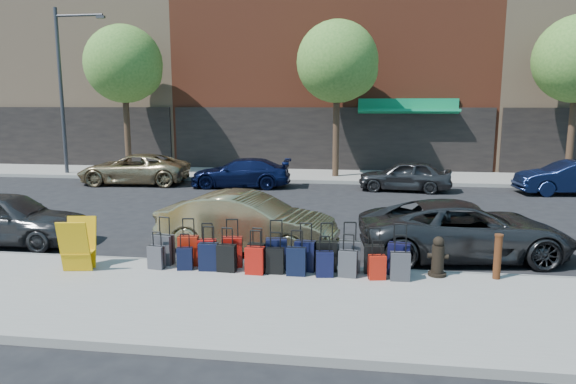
# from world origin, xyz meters

# --- Properties ---
(ground) EXTENTS (120.00, 120.00, 0.00)m
(ground) POSITION_xyz_m (0.00, 0.00, 0.00)
(ground) COLOR black
(ground) RESTS_ON ground
(sidewalk_near) EXTENTS (60.00, 4.00, 0.15)m
(sidewalk_near) POSITION_xyz_m (0.00, -6.50, 0.07)
(sidewalk_near) COLOR gray
(sidewalk_near) RESTS_ON ground
(sidewalk_far) EXTENTS (60.00, 4.00, 0.15)m
(sidewalk_far) POSITION_xyz_m (0.00, 10.00, 0.07)
(sidewalk_far) COLOR gray
(sidewalk_far) RESTS_ON ground
(curb_near) EXTENTS (60.00, 0.08, 0.15)m
(curb_near) POSITION_xyz_m (0.00, -4.48, 0.07)
(curb_near) COLOR gray
(curb_near) RESTS_ON ground
(curb_far) EXTENTS (60.00, 0.08, 0.15)m
(curb_far) POSITION_xyz_m (0.00, 7.98, 0.07)
(curb_far) COLOR gray
(curb_far) RESTS_ON ground
(building_left) EXTENTS (15.00, 12.12, 16.00)m
(building_left) POSITION_xyz_m (-16.00, 17.98, 7.98)
(building_left) COLOR #9D7F60
(building_left) RESTS_ON ground
(tree_left) EXTENTS (3.80, 3.80, 7.27)m
(tree_left) POSITION_xyz_m (-9.86, 9.50, 5.41)
(tree_left) COLOR black
(tree_left) RESTS_ON sidewalk_far
(tree_center) EXTENTS (3.80, 3.80, 7.27)m
(tree_center) POSITION_xyz_m (0.64, 9.50, 5.41)
(tree_center) COLOR black
(tree_center) RESTS_ON sidewalk_far
(streetlight) EXTENTS (2.59, 0.18, 8.00)m
(streetlight) POSITION_xyz_m (-12.80, 8.80, 4.66)
(streetlight) COLOR #333338
(streetlight) RESTS_ON sidewalk_far
(suitcase_front_0) EXTENTS (0.47, 0.31, 1.04)m
(suitcase_front_0) POSITION_xyz_m (-2.53, -4.79, 0.48)
(suitcase_front_0) COLOR #343438
(suitcase_front_0) RESTS_ON sidewalk_near
(suitcase_front_1) EXTENTS (0.45, 0.29, 1.03)m
(suitcase_front_1) POSITION_xyz_m (-1.97, -4.79, 0.47)
(suitcase_front_1) COLOR maroon
(suitcase_front_1) RESTS_ON sidewalk_near
(suitcase_front_2) EXTENTS (0.42, 0.27, 0.94)m
(suitcase_front_2) POSITION_xyz_m (-1.55, -4.79, 0.44)
(suitcase_front_2) COLOR #A20C0A
(suitcase_front_2) RESTS_ON sidewalk_near
(suitcase_front_3) EXTENTS (0.46, 0.30, 1.03)m
(suitcase_front_3) POSITION_xyz_m (-1.00, -4.76, 0.47)
(suitcase_front_3) COLOR maroon
(suitcase_front_3) RESTS_ON sidewalk_near
(suitcase_front_4) EXTENTS (0.38, 0.24, 0.86)m
(suitcase_front_4) POSITION_xyz_m (-0.47, -4.78, 0.42)
(suitcase_front_4) COLOR black
(suitcase_front_4) RESTS_ON sidewalk_near
(suitcase_front_5) EXTENTS (0.47, 0.31, 1.05)m
(suitcase_front_5) POSITION_xyz_m (-0.04, -4.80, 0.48)
(suitcase_front_5) COLOR black
(suitcase_front_5) RESTS_ON sidewalk_near
(suitcase_front_6) EXTENTS (0.45, 0.28, 1.02)m
(suitcase_front_6) POSITION_xyz_m (0.57, -4.82, 0.47)
(suitcase_front_6) COLOR black
(suitcase_front_6) RESTS_ON sidewalk_near
(suitcase_front_7) EXTENTS (0.44, 0.27, 1.02)m
(suitcase_front_7) POSITION_xyz_m (1.02, -4.78, 0.47)
(suitcase_front_7) COLOR black
(suitcase_front_7) RESTS_ON sidewalk_near
(suitcase_front_8) EXTENTS (0.45, 0.26, 1.05)m
(suitcase_front_8) POSITION_xyz_m (1.50, -4.75, 0.48)
(suitcase_front_8) COLOR #333337
(suitcase_front_8) RESTS_ON sidewalk_near
(suitcase_front_9) EXTENTS (0.40, 0.23, 0.95)m
(suitcase_front_9) POSITION_xyz_m (1.99, -4.77, 0.45)
(suitcase_front_9) COLOR black
(suitcase_front_9) RESTS_ON sidewalk_near
(suitcase_front_10) EXTENTS (0.48, 0.32, 1.06)m
(suitcase_front_10) POSITION_xyz_m (2.50, -4.80, 0.48)
(suitcase_front_10) COLOR black
(suitcase_front_10) RESTS_ON sidewalk_near
(suitcase_back_0) EXTENTS (0.35, 0.23, 0.80)m
(suitcase_back_0) POSITION_xyz_m (-2.56, -5.13, 0.40)
(suitcase_back_0) COLOR #3E3D43
(suitcase_back_0) RESTS_ON sidewalk_near
(suitcase_back_1) EXTENTS (0.35, 0.24, 0.77)m
(suitcase_back_1) POSITION_xyz_m (-1.94, -5.11, 0.39)
(suitcase_back_1) COLOR black
(suitcase_back_1) RESTS_ON sidewalk_near
(suitcase_back_2) EXTENTS (0.41, 0.25, 0.94)m
(suitcase_back_2) POSITION_xyz_m (-1.44, -5.07, 0.44)
(suitcase_back_2) COLOR black
(suitcase_back_2) RESTS_ON sidewalk_near
(suitcase_back_3) EXTENTS (0.40, 0.24, 0.92)m
(suitcase_back_3) POSITION_xyz_m (-1.04, -5.09, 0.44)
(suitcase_back_3) COLOR black
(suitcase_back_3) RESTS_ON sidewalk_near
(suitcase_back_4) EXTENTS (0.39, 0.24, 0.91)m
(suitcase_back_4) POSITION_xyz_m (-0.42, -5.17, 0.43)
(suitcase_back_4) COLOR #A1110A
(suitcase_back_4) RESTS_ON sidewalk_near
(suitcase_back_5) EXTENTS (0.37, 0.22, 0.86)m
(suitcase_back_5) POSITION_xyz_m (-0.02, -5.08, 0.42)
(suitcase_back_5) COLOR black
(suitcase_back_5) RESTS_ON sidewalk_near
(suitcase_back_6) EXTENTS (0.39, 0.23, 0.93)m
(suitcase_back_6) POSITION_xyz_m (0.43, -5.13, 0.44)
(suitcase_back_6) COLOR black
(suitcase_back_6) RESTS_ON sidewalk_near
(suitcase_back_7) EXTENTS (0.37, 0.25, 0.83)m
(suitcase_back_7) POSITION_xyz_m (1.00, -5.14, 0.41)
(suitcase_back_7) COLOR black
(suitcase_back_7) RESTS_ON sidewalk_near
(suitcase_back_8) EXTENTS (0.39, 0.25, 0.88)m
(suitcase_back_8) POSITION_xyz_m (1.47, -5.08, 0.42)
(suitcase_back_8) COLOR #3A3A3F
(suitcase_back_8) RESTS_ON sidewalk_near
(suitcase_back_9) EXTENTS (0.36, 0.25, 0.79)m
(suitcase_back_9) POSITION_xyz_m (2.05, -5.15, 0.40)
(suitcase_back_9) COLOR #AE190B
(suitcase_back_9) RESTS_ON sidewalk_near
(suitcase_back_10) EXTENTS (0.39, 0.23, 0.91)m
(suitcase_back_10) POSITION_xyz_m (2.50, -5.14, 0.43)
(suitcase_back_10) COLOR #36363B
(suitcase_back_10) RESTS_ON sidewalk_near
(fire_hydrant) EXTENTS (0.42, 0.37, 0.82)m
(fire_hydrant) POSITION_xyz_m (3.27, -4.76, 0.53)
(fire_hydrant) COLOR black
(fire_hydrant) RESTS_ON sidewalk_near
(bollard) EXTENTS (0.17, 0.17, 0.91)m
(bollard) POSITION_xyz_m (4.42, -4.78, 0.62)
(bollard) COLOR #38190C
(bollard) RESTS_ON sidewalk_near
(display_rack) EXTENTS (0.71, 0.76, 1.09)m
(display_rack) POSITION_xyz_m (-4.14, -5.43, 0.69)
(display_rack) COLOR #DAA00C
(display_rack) RESTS_ON sidewalk_near
(car_near_0) EXTENTS (4.09, 1.73, 1.38)m
(car_near_0) POSITION_xyz_m (-7.37, -3.30, 0.69)
(car_near_0) COLOR #353538
(car_near_0) RESTS_ON ground
(car_near_1) EXTENTS (4.52, 2.07, 1.44)m
(car_near_1) POSITION_xyz_m (-1.04, -3.08, 0.72)
(car_near_1) COLOR #93845A
(car_near_1) RESTS_ON ground
(car_near_2) EXTENTS (5.13, 2.88, 1.35)m
(car_near_2) POSITION_xyz_m (4.13, -2.90, 0.68)
(car_near_2) COLOR #313133
(car_near_2) RESTS_ON ground
(car_far_0) EXTENTS (5.06, 2.63, 1.36)m
(car_far_0) POSITION_xyz_m (-8.46, 6.70, 0.68)
(car_far_0) COLOR #9F8961
(car_far_0) RESTS_ON ground
(car_far_1) EXTENTS (4.43, 2.03, 1.26)m
(car_far_1) POSITION_xyz_m (-3.46, 6.50, 0.63)
(car_far_1) COLOR #0D1439
(car_far_1) RESTS_ON ground
(car_far_2) EXTENTS (3.91, 1.88, 1.29)m
(car_far_2) POSITION_xyz_m (3.52, 6.52, 0.64)
(car_far_2) COLOR #323234
(car_far_2) RESTS_ON ground
(car_far_3) EXTENTS (4.25, 1.85, 1.36)m
(car_far_3) POSITION_xyz_m (10.01, 6.56, 0.68)
(car_far_3) COLOR #0C1535
(car_far_3) RESTS_ON ground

